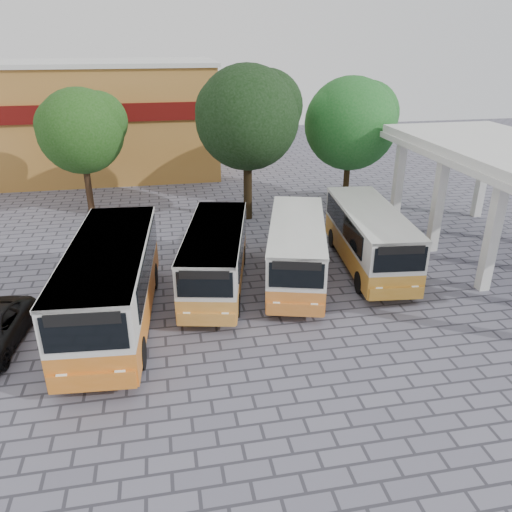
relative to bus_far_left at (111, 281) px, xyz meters
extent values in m
plane|color=slate|center=(7.41, -1.84, -1.84)|extent=(90.00, 90.00, 0.00)
cube|color=silver|center=(15.26, 8.66, 0.66)|extent=(0.45, 0.45, 5.00)
cube|color=silver|center=(20.56, 8.66, 0.66)|extent=(0.45, 0.45, 5.00)
cube|color=#AB712E|center=(-3.59, 24.16, 2.16)|extent=(20.00, 10.00, 8.00)
cube|color=#590C0A|center=(-3.59, 19.06, 3.36)|extent=(20.00, 0.20, 1.20)
cube|color=silver|center=(-3.59, 24.16, 6.31)|extent=(20.40, 10.40, 0.30)
cube|color=orange|center=(0.00, 0.01, -0.85)|extent=(3.31, 8.96, 1.15)
cube|color=silver|center=(0.00, 0.01, 0.54)|extent=(3.31, 8.96, 1.61)
cube|color=silver|center=(0.00, 0.01, 1.28)|extent=(3.36, 8.97, 0.13)
cube|color=black|center=(-1.34, 0.01, 0.55)|extent=(0.61, 7.23, 1.15)
cube|color=black|center=(1.34, 0.01, 0.55)|extent=(0.61, 7.23, 1.15)
cube|color=black|center=(0.00, -4.40, 0.55)|extent=(2.36, 0.23, 1.15)
cube|color=black|center=(0.00, -4.40, 1.01)|extent=(2.08, 0.22, 0.37)
cylinder|color=black|center=(-1.19, -2.84, -1.29)|extent=(0.31, 1.10, 1.10)
cylinder|color=black|center=(1.19, -2.84, -1.29)|extent=(0.31, 1.10, 1.10)
cylinder|color=black|center=(-1.19, 2.87, -1.29)|extent=(0.31, 1.10, 1.10)
cylinder|color=black|center=(1.19, 2.87, -1.29)|extent=(0.31, 1.10, 1.10)
cube|color=#CD8834|center=(4.07, 2.31, -1.01)|extent=(3.73, 7.69, 0.97)
cube|color=silver|center=(4.07, 2.31, 0.16)|extent=(3.73, 7.69, 1.36)
cube|color=silver|center=(4.07, 2.31, 0.78)|extent=(3.78, 7.70, 0.11)
cube|color=black|center=(2.94, 2.31, 0.17)|extent=(1.34, 5.96, 0.97)
cube|color=black|center=(5.20, 2.31, 0.17)|extent=(1.34, 5.96, 0.97)
cube|color=black|center=(4.07, -1.41, 0.17)|extent=(1.95, 0.47, 0.97)
cube|color=black|center=(4.07, -1.41, 0.56)|extent=(1.73, 0.43, 0.31)
cylinder|color=black|center=(3.07, -0.09, -1.38)|extent=(0.26, 0.92, 0.92)
cylinder|color=black|center=(5.07, -0.09, -1.38)|extent=(0.26, 0.92, 0.92)
cylinder|color=black|center=(3.07, 4.71, -1.38)|extent=(0.26, 0.92, 0.92)
cylinder|color=black|center=(5.07, 4.71, -1.38)|extent=(0.26, 0.92, 0.92)
cube|color=#C97029|center=(7.61, 2.36, -1.00)|extent=(4.15, 7.79, 0.98)
cube|color=silver|center=(7.61, 2.36, 0.18)|extent=(4.15, 7.79, 1.37)
cube|color=silver|center=(7.61, 2.36, 0.81)|extent=(4.20, 7.81, 0.11)
cube|color=black|center=(6.47, 2.36, 0.19)|extent=(1.69, 5.95, 0.98)
cube|color=black|center=(8.75, 2.36, 0.19)|extent=(1.69, 5.95, 0.98)
cube|color=black|center=(7.61, -1.40, 0.19)|extent=(1.95, 0.58, 0.98)
cube|color=black|center=(7.61, -1.40, 0.58)|extent=(1.73, 0.53, 0.32)
cylinder|color=black|center=(6.60, -0.07, -1.38)|extent=(0.26, 0.93, 0.93)
cylinder|color=black|center=(8.62, -0.07, -1.38)|extent=(0.26, 0.93, 0.93)
cylinder|color=black|center=(6.60, 4.78, -1.38)|extent=(0.26, 0.93, 0.93)
cylinder|color=black|center=(8.62, 4.78, -1.38)|extent=(0.26, 0.93, 0.93)
cube|color=#C98829|center=(11.25, 3.04, -0.97)|extent=(3.10, 7.91, 1.01)
cube|color=silver|center=(11.25, 3.04, 0.25)|extent=(3.10, 7.91, 1.42)
cube|color=silver|center=(11.25, 3.04, 0.90)|extent=(3.14, 7.92, 0.12)
cube|color=black|center=(10.08, 3.04, 0.26)|extent=(0.71, 6.34, 1.01)
cube|color=black|center=(12.43, 3.04, 0.26)|extent=(0.71, 6.34, 1.01)
cube|color=black|center=(11.25, -0.84, 0.26)|extent=(2.07, 0.26, 1.01)
cube|color=black|center=(11.25, -0.84, 0.67)|extent=(1.83, 0.25, 0.33)
cylinder|color=black|center=(10.21, 0.53, -1.36)|extent=(0.27, 0.96, 0.96)
cylinder|color=black|center=(12.30, 0.53, -1.36)|extent=(0.27, 0.96, 0.96)
cylinder|color=black|center=(10.21, 5.55, -1.36)|extent=(0.27, 0.96, 0.96)
cylinder|color=black|center=(12.30, 5.55, -1.36)|extent=(0.27, 0.96, 0.96)
cylinder|color=#3E2818|center=(-2.26, 13.43, -0.07)|extent=(0.39, 0.39, 3.54)
sphere|color=#1A470F|center=(-2.26, 13.43, 3.15)|extent=(4.86, 4.86, 4.86)
sphere|color=#1A470F|center=(-1.29, 13.73, 3.63)|extent=(3.40, 3.40, 3.40)
sphere|color=#1A470F|center=(-3.11, 13.23, 3.51)|extent=(3.16, 3.16, 3.16)
cylinder|color=black|center=(6.97, 10.88, 0.24)|extent=(0.49, 0.49, 4.16)
sphere|color=black|center=(6.97, 10.88, 4.00)|extent=(5.75, 5.75, 5.75)
sphere|color=black|center=(8.12, 11.18, 4.57)|extent=(4.02, 4.02, 4.02)
sphere|color=black|center=(5.96, 10.68, 4.43)|extent=(3.74, 3.74, 3.74)
cylinder|color=#312210|center=(13.82, 12.94, -0.01)|extent=(0.38, 0.38, 3.67)
sphere|color=#19591B|center=(13.82, 12.94, 3.15)|extent=(5.69, 5.69, 5.69)
sphere|color=#19591B|center=(14.95, 13.24, 3.72)|extent=(3.98, 3.98, 3.98)
sphere|color=#19591B|center=(12.82, 12.74, 3.58)|extent=(3.70, 3.70, 3.70)
camera|label=1|loc=(2.11, -16.89, 8.14)|focal=35.00mm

